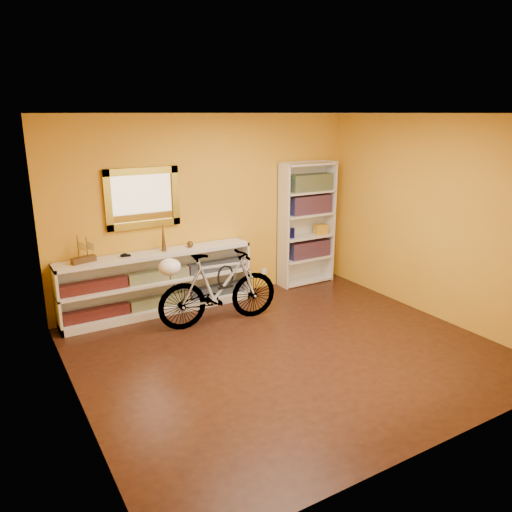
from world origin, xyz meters
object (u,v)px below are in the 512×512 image
console_unit (159,283)px  bicycle (219,288)px  bookcase (307,224)px  helmet (170,267)px

console_unit → bicycle: bearing=-53.1°
bookcase → helmet: bookcase is taller
bookcase → bicycle: bearing=-158.6°
helmet → console_unit: bearing=83.4°
bicycle → helmet: 0.71m
bicycle → helmet: bicycle is taller
bicycle → console_unit: bearing=42.3°
helmet → bookcase: bearing=15.2°
console_unit → bicycle: (0.54, -0.72, 0.05)m
console_unit → bookcase: bearing=0.6°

